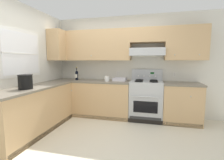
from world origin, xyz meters
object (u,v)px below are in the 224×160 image
wine_bottle (77,75)px  paper_towel_roll (107,79)px  stove (146,100)px  bucket (25,81)px  bowl (120,80)px

wine_bottle → paper_towel_roll: (0.85, -0.09, -0.07)m
stove → wine_bottle: wine_bottle is taller
stove → bucket: bearing=-143.8°
bowl → paper_towel_roll: bearing=-148.4°
stove → paper_towel_roll: 1.07m
bucket → paper_towel_roll: 1.79m
stove → bucket: stove is taller
bowl → paper_towel_roll: size_ratio=2.51×
stove → bucket: size_ratio=4.69×
wine_bottle → paper_towel_roll: 0.86m
bowl → paper_towel_roll: 0.33m
bucket → paper_towel_roll: size_ratio=1.98×
stove → bowl: 0.81m
bucket → stove: bearing=36.2°
stove → paper_towel_roll: size_ratio=9.28×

